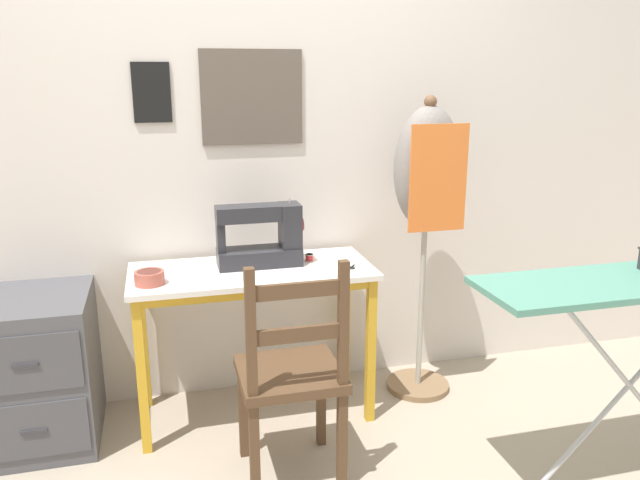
{
  "coord_description": "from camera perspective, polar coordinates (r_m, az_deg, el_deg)",
  "views": [
    {
      "loc": [
        -0.38,
        -2.44,
        1.59
      ],
      "look_at": [
        0.31,
        0.22,
        0.85
      ],
      "focal_mm": 35.0,
      "sensor_mm": 36.0,
      "label": 1
    }
  ],
  "objects": [
    {
      "name": "wooden_chair",
      "position": [
        2.48,
        -2.64,
        -12.3
      ],
      "size": [
        0.4,
        0.38,
        0.94
      ],
      "color": "#513823",
      "rests_on": "ground_plane"
    },
    {
      "name": "sewing_table",
      "position": [
        2.86,
        -6.14,
        -4.63
      ],
      "size": [
        1.09,
        0.48,
        0.73
      ],
      "color": "silver",
      "rests_on": "ground_plane"
    },
    {
      "name": "filing_cabinet",
      "position": [
        3.03,
        -24.17,
        -10.74
      ],
      "size": [
        0.45,
        0.53,
        0.67
      ],
      "color": "#4C4C51",
      "rests_on": "ground_plane"
    },
    {
      "name": "fabric_bowl",
      "position": [
        2.71,
        -15.33,
        -3.32
      ],
      "size": [
        0.12,
        0.12,
        0.06
      ],
      "color": "#B25647",
      "rests_on": "sewing_table"
    },
    {
      "name": "wall_back",
      "position": [
        3.03,
        -7.41,
        9.05
      ],
      "size": [
        10.0,
        0.07,
        2.55
      ],
      "color": "silver",
      "rests_on": "ground_plane"
    },
    {
      "name": "scissors",
      "position": [
        2.86,
        3.04,
        -2.42
      ],
      "size": [
        0.1,
        0.11,
        0.01
      ],
      "color": "silver",
      "rests_on": "sewing_table"
    },
    {
      "name": "thread_spool_near_machine",
      "position": [
        2.94,
        -0.99,
        -1.62
      ],
      "size": [
        0.04,
        0.04,
        0.03
      ],
      "color": "red",
      "rests_on": "sewing_table"
    },
    {
      "name": "sewing_machine",
      "position": [
        2.86,
        -5.17,
        0.27
      ],
      "size": [
        0.4,
        0.15,
        0.31
      ],
      "color": "#28282D",
      "rests_on": "sewing_table"
    },
    {
      "name": "ground_plane",
      "position": [
        2.94,
        -5.08,
        -17.68
      ],
      "size": [
        14.0,
        14.0,
        0.0
      ],
      "primitive_type": "plane",
      "color": "tan"
    },
    {
      "name": "dress_form",
      "position": [
        3.02,
        9.76,
        5.04
      ],
      "size": [
        0.33,
        0.32,
        1.49
      ],
      "color": "#846647",
      "rests_on": "ground_plane"
    }
  ]
}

